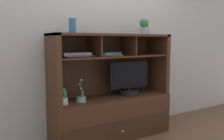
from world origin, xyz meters
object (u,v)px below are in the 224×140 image
at_px(potted_fern, 62,97).
at_px(ceramic_vase, 72,26).
at_px(magazine_stack_centre, 75,55).
at_px(potted_orchid, 81,99).
at_px(media_console, 112,105).
at_px(tv_monitor, 129,82).
at_px(potted_succulent, 144,27).
at_px(magazine_stack_left, 109,54).

xyz_separation_m(potted_fern, ceramic_vase, (0.17, 0.05, 0.81)).
bearing_deg(magazine_stack_centre, potted_orchid, 8.31).
bearing_deg(media_console, potted_fern, -177.18).
bearing_deg(ceramic_vase, potted_orchid, -40.84).
height_order(potted_fern, magazine_stack_centre, magazine_stack_centre).
distance_m(potted_fern, magazine_stack_centre, 0.51).
height_order(tv_monitor, potted_succulent, potted_succulent).
bearing_deg(potted_succulent, tv_monitor, -175.57).
xyz_separation_m(potted_orchid, potted_succulent, (0.97, 0.03, 0.88)).
relative_size(tv_monitor, potted_succulent, 2.72).
height_order(media_console, potted_fern, media_console).
distance_m(media_console, tv_monitor, 0.40).
bearing_deg(potted_succulent, potted_orchid, -177.98).
distance_m(media_console, magazine_stack_centre, 0.86).
xyz_separation_m(magazine_stack_left, ceramic_vase, (-0.51, -0.03, 0.34)).
xyz_separation_m(potted_fern, magazine_stack_centre, (0.17, -0.02, 0.48)).
bearing_deg(potted_fern, magazine_stack_centre, -6.06).
height_order(potted_orchid, potted_fern, potted_orchid).
bearing_deg(ceramic_vase, magazine_stack_left, 3.57).
relative_size(tv_monitor, magazine_stack_centre, 1.61).
relative_size(potted_fern, magazine_stack_centre, 0.52).
distance_m(tv_monitor, ceramic_vase, 1.07).
relative_size(media_console, ceramic_vase, 9.19).
bearing_deg(potted_succulent, potted_fern, -178.74).
xyz_separation_m(tv_monitor, magazine_stack_left, (-0.27, 0.08, 0.38)).
relative_size(media_console, magazine_stack_left, 5.05).
xyz_separation_m(magazine_stack_centre, potted_succulent, (1.04, 0.04, 0.35)).
bearing_deg(magazine_stack_centre, potted_succulent, 2.44).
bearing_deg(magazine_stack_left, potted_succulent, -6.40).
distance_m(potted_fern, magazine_stack_left, 0.83).
bearing_deg(potted_orchid, potted_fern, 178.18).
distance_m(tv_monitor, potted_orchid, 0.72).
relative_size(tv_monitor, ceramic_vase, 3.44).
distance_m(media_console, magazine_stack_left, 0.68).
bearing_deg(tv_monitor, magazine_stack_centre, -178.21).
distance_m(tv_monitor, magazine_stack_centre, 0.87).
relative_size(potted_orchid, ceramic_vase, 1.60).
xyz_separation_m(media_console, ceramic_vase, (-0.52, 0.02, 1.02)).
height_order(media_console, potted_succulent, potted_succulent).
height_order(potted_fern, ceramic_vase, ceramic_vase).
relative_size(magazine_stack_centre, potted_succulent, 1.69).
relative_size(magazine_stack_left, magazine_stack_centre, 0.85).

